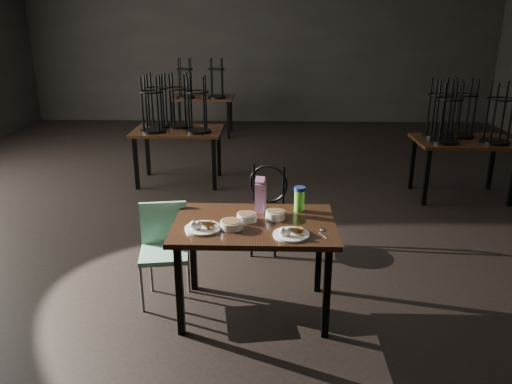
{
  "coord_description": "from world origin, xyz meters",
  "views": [
    {
      "loc": [
        0.22,
        -5.06,
        2.18
      ],
      "look_at": [
        0.11,
        -1.25,
        0.85
      ],
      "focal_mm": 35.0,
      "sensor_mm": 36.0,
      "label": 1
    }
  ],
  "objects_px": {
    "water_bottle": "(299,199)",
    "school_chair": "(164,244)",
    "juice_carton": "(261,196)",
    "main_table": "(254,232)",
    "bentwood_chair": "(265,202)"
  },
  "relations": [
    {
      "from": "main_table",
      "to": "juice_carton",
      "type": "distance_m",
      "value": 0.3
    },
    {
      "from": "juice_carton",
      "to": "bentwood_chair",
      "type": "distance_m",
      "value": 0.98
    },
    {
      "from": "school_chair",
      "to": "juice_carton",
      "type": "bearing_deg",
      "value": -5.74
    },
    {
      "from": "water_bottle",
      "to": "juice_carton",
      "type": "bearing_deg",
      "value": -173.93
    },
    {
      "from": "juice_carton",
      "to": "school_chair",
      "type": "relative_size",
      "value": 0.36
    },
    {
      "from": "school_chair",
      "to": "main_table",
      "type": "bearing_deg",
      "value": -22.14
    },
    {
      "from": "main_table",
      "to": "bentwood_chair",
      "type": "xyz_separation_m",
      "value": [
        0.07,
        1.12,
        -0.17
      ]
    },
    {
      "from": "main_table",
      "to": "water_bottle",
      "type": "bearing_deg",
      "value": 35.52
    },
    {
      "from": "juice_carton",
      "to": "water_bottle",
      "type": "height_order",
      "value": "juice_carton"
    },
    {
      "from": "water_bottle",
      "to": "bentwood_chair",
      "type": "height_order",
      "value": "water_bottle"
    },
    {
      "from": "main_table",
      "to": "juice_carton",
      "type": "xyz_separation_m",
      "value": [
        0.04,
        0.21,
        0.21
      ]
    },
    {
      "from": "juice_carton",
      "to": "bentwood_chair",
      "type": "xyz_separation_m",
      "value": [
        0.03,
        0.9,
        -0.38
      ]
    },
    {
      "from": "water_bottle",
      "to": "school_chair",
      "type": "relative_size",
      "value": 0.25
    },
    {
      "from": "water_bottle",
      "to": "school_chair",
      "type": "height_order",
      "value": "water_bottle"
    },
    {
      "from": "bentwood_chair",
      "to": "school_chair",
      "type": "relative_size",
      "value": 1.05
    }
  ]
}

